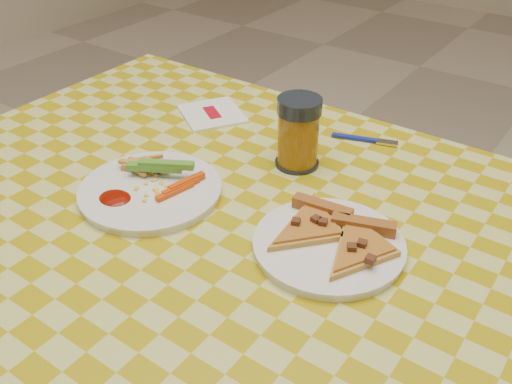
% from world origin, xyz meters
% --- Properties ---
extents(table, '(1.28, 0.88, 0.76)m').
position_xyz_m(table, '(0.00, 0.00, 0.68)').
color(table, silver).
rests_on(table, ground).
extents(plate_left, '(0.30, 0.30, 0.01)m').
position_xyz_m(plate_left, '(-0.17, -0.03, 0.76)').
color(plate_left, white).
rests_on(plate_left, table).
extents(plate_right, '(0.28, 0.28, 0.01)m').
position_xyz_m(plate_right, '(0.14, 0.02, 0.76)').
color(plate_right, white).
rests_on(plate_right, table).
extents(fries_veggies, '(0.17, 0.16, 0.04)m').
position_xyz_m(fries_veggies, '(-0.18, -0.02, 0.78)').
color(fries_veggies, gold).
rests_on(fries_veggies, plate_left).
extents(pizza_slices, '(0.23, 0.21, 0.02)m').
position_xyz_m(pizza_slices, '(0.14, 0.03, 0.78)').
color(pizza_slices, '#CB8D3E').
rests_on(pizza_slices, plate_right).
extents(drink_glass, '(0.08, 0.08, 0.13)m').
position_xyz_m(drink_glass, '(-0.03, 0.19, 0.82)').
color(drink_glass, black).
rests_on(drink_glass, table).
extents(napkin, '(0.17, 0.17, 0.01)m').
position_xyz_m(napkin, '(-0.28, 0.26, 0.76)').
color(napkin, white).
rests_on(napkin, table).
extents(fork, '(0.13, 0.05, 0.01)m').
position_xyz_m(fork, '(0.04, 0.34, 0.76)').
color(fork, '#162297').
rests_on(fork, table).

